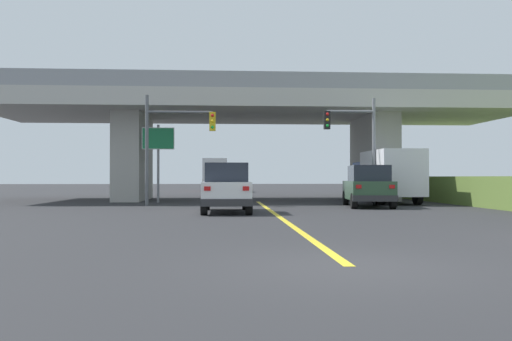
# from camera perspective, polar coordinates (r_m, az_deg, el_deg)

# --- Properties ---
(ground) EXTENTS (160.00, 160.00, 0.00)m
(ground) POSITION_cam_1_polar(r_m,az_deg,el_deg) (34.22, -0.09, -3.15)
(ground) COLOR #2B2B2D
(overpass_bridge) EXTENTS (32.98, 10.11, 7.27)m
(overpass_bridge) POSITION_cam_1_polar(r_m,az_deg,el_deg) (34.39, -0.09, 5.44)
(overpass_bridge) COLOR #B7B5AD
(overpass_bridge) RESTS_ON ground
(lane_divider_stripe) EXTENTS (0.20, 22.99, 0.01)m
(lane_divider_stripe) POSITION_cam_1_polar(r_m,az_deg,el_deg) (20.24, 2.31, -4.82)
(lane_divider_stripe) COLOR yellow
(lane_divider_stripe) RESTS_ON ground
(suv_lead) EXTENTS (1.98, 4.48, 2.02)m
(suv_lead) POSITION_cam_1_polar(r_m,az_deg,el_deg) (22.07, -3.18, -1.86)
(suv_lead) COLOR silver
(suv_lead) RESTS_ON ground
(suv_crossing) EXTENTS (2.54, 4.89, 2.02)m
(suv_crossing) POSITION_cam_1_polar(r_m,az_deg,el_deg) (26.69, 11.84, -1.64)
(suv_crossing) COLOR #2D4C33
(suv_crossing) RESTS_ON ground
(box_truck) EXTENTS (2.33, 6.72, 2.91)m
(box_truck) POSITION_cam_1_polar(r_m,az_deg,el_deg) (30.87, 13.85, -0.52)
(box_truck) COLOR navy
(box_truck) RESTS_ON ground
(traffic_signal_nearside) EXTENTS (2.76, 0.36, 5.64)m
(traffic_signal_nearside) POSITION_cam_1_polar(r_m,az_deg,el_deg) (28.77, 10.75, 3.48)
(traffic_signal_nearside) COLOR slate
(traffic_signal_nearside) RESTS_ON ground
(traffic_signal_farside) EXTENTS (3.58, 0.36, 5.63)m
(traffic_signal_farside) POSITION_cam_1_polar(r_m,az_deg,el_deg) (27.61, -9.09, 3.62)
(traffic_signal_farside) COLOR #56595E
(traffic_signal_farside) RESTS_ON ground
(highway_sign) EXTENTS (1.86, 0.17, 4.48)m
(highway_sign) POSITION_cam_1_polar(r_m,az_deg,el_deg) (31.31, -10.39, 2.72)
(highway_sign) COLOR slate
(highway_sign) RESTS_ON ground
(semi_truck_distant) EXTENTS (2.33, 7.03, 3.25)m
(semi_truck_distant) POSITION_cam_1_polar(r_m,az_deg,el_deg) (53.67, -4.38, -0.45)
(semi_truck_distant) COLOR red
(semi_truck_distant) RESTS_ON ground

